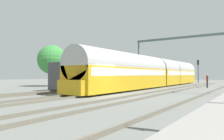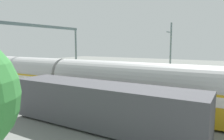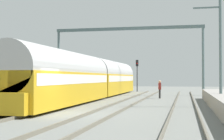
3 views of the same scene
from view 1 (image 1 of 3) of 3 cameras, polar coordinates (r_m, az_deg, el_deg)
name	(u,v)px [view 1 (image 1 of 3)]	position (r m, az deg, el deg)	size (l,w,h in m)	color
ground	(114,96)	(16.81, 0.46, -6.89)	(120.00, 120.00, 0.00)	slate
track_far_west	(56,91)	(21.03, -14.51, -5.49)	(1.52, 60.00, 0.16)	#676153
track_west	(92,94)	(18.07, -5.30, -6.23)	(1.52, 60.00, 0.16)	#676153
track_east	(139,97)	(15.73, 7.08, -6.97)	(1.52, 60.00, 0.16)	#676153
track_far_east	(202,100)	(14.35, 22.79, -7.44)	(1.52, 60.00, 0.16)	#676153
passenger_train	(156,72)	(30.12, 11.59, -0.60)	(2.93, 32.85, 3.82)	gold
freight_car	(99,76)	(25.90, -3.44, -1.64)	(2.80, 13.00, 2.70)	#47474C
person_crossing	(207,80)	(29.69, 23.88, -2.33)	(0.30, 0.43, 1.73)	#242424
railway_signal_far	(198,68)	(45.89, 21.82, 0.45)	(0.36, 0.30, 4.54)	#2D2D33
catenary_gantry	(186,48)	(36.66, 19.03, 5.57)	(17.32, 0.28, 7.86)	slate
tree_west_background	(52,60)	(31.73, -15.59, 2.64)	(4.11, 4.11, 5.84)	#4C3826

